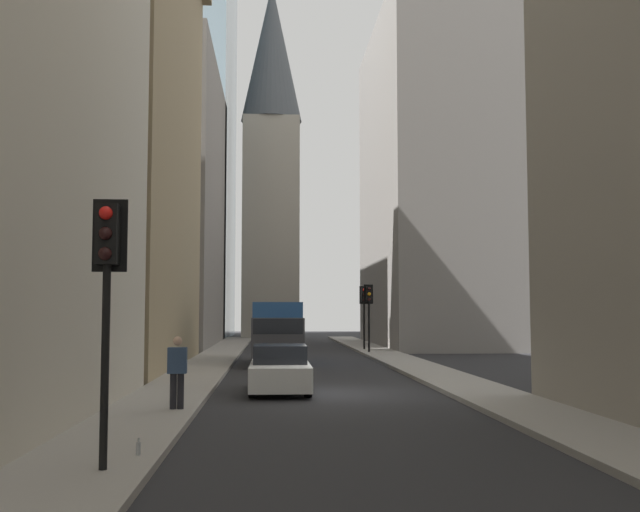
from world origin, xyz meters
TOP-DOWN VIEW (x-y plane):
  - ground_plane at (0.00, 0.00)m, footprint 135.00×135.00m
  - sidewalk_right at (0.00, 4.50)m, footprint 90.00×2.20m
  - sidewalk_left at (0.00, -4.50)m, footprint 90.00×2.20m
  - building_left_far at (29.39, -10.60)m, footprint 18.84×10.00m
  - building_right_midfar at (10.17, 10.59)m, footprint 16.32×10.50m
  - building_right_far at (30.62, 10.60)m, footprint 19.48×10.00m
  - church_spire at (45.01, 1.83)m, footprint 5.57×5.57m
  - delivery_truck at (12.29, 1.40)m, footprint 6.46×2.25m
  - sedan_white at (0.37, 1.40)m, footprint 4.30×1.78m
  - traffic_light_foreground at (-11.08, 4.08)m, footprint 0.43×0.52m
  - traffic_light_midblock at (22.76, -3.94)m, footprint 0.43×0.52m
  - traffic_light_far_junction at (19.70, -3.83)m, footprint 0.43×0.52m
  - pedestrian at (-4.38, 3.87)m, footprint 0.26×0.44m
  - discarded_bottle at (-10.00, 3.76)m, footprint 0.07×0.07m

SIDE VIEW (x-z plane):
  - ground_plane at x=0.00m, z-range 0.00..0.00m
  - sidewalk_right at x=0.00m, z-range 0.00..0.14m
  - sidewalk_left at x=0.00m, z-range 0.00..0.14m
  - discarded_bottle at x=-10.00m, z-range 0.11..0.38m
  - sedan_white at x=0.37m, z-range -0.04..1.37m
  - pedestrian at x=-4.38m, z-range 0.22..1.92m
  - delivery_truck at x=12.29m, z-range 0.04..2.88m
  - traffic_light_far_junction at x=19.70m, z-range 1.03..4.85m
  - traffic_light_midblock at x=22.76m, z-range 1.04..4.87m
  - traffic_light_foreground at x=-11.08m, z-range 1.08..5.07m
  - building_right_far at x=30.62m, z-range 0.00..19.80m
  - building_right_midfar at x=10.17m, z-range 0.01..22.47m
  - building_left_far at x=29.39m, z-range 0.00..22.91m
  - church_spire at x=45.01m, z-range 0.77..33.76m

